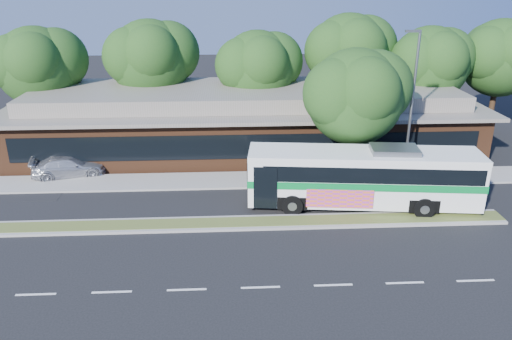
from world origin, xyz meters
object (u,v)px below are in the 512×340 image
at_px(lamp_post, 411,103).
at_px(transit_bus, 364,174).
at_px(sidewalk_tree, 361,94).
at_px(sedan, 69,166).

distance_m(lamp_post, transit_bus, 5.84).
height_order(lamp_post, sidewalk_tree, lamp_post).
bearing_deg(sedan, transit_bus, -120.84).
xyz_separation_m(transit_bus, sedan, (-17.39, 5.41, -1.28)).
xyz_separation_m(lamp_post, transit_bus, (-3.51, -3.61, -2.97)).
height_order(lamp_post, transit_bus, lamp_post).
bearing_deg(lamp_post, sidewalk_tree, 173.45).
bearing_deg(sidewalk_tree, lamp_post, -6.55).
bearing_deg(sidewalk_tree, transit_bus, -98.27).
bearing_deg(transit_bus, sedan, 169.08).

